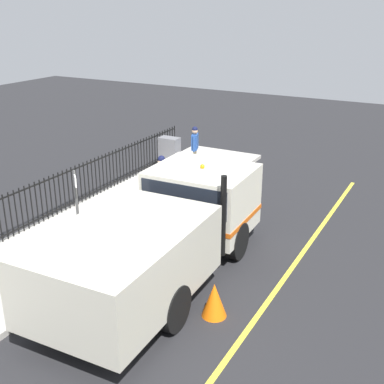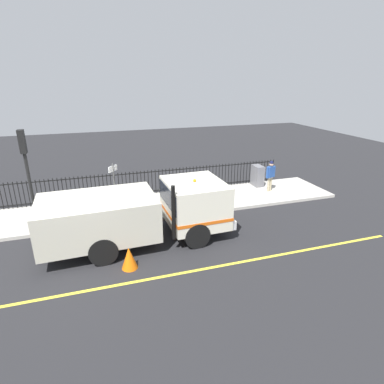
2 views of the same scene
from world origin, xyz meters
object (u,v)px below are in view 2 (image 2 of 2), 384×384
worker_standing (205,186)px  traffic_cone (129,258)px  utility_cabinet (258,176)px  street_sign (114,187)px  pedestrian_distant (271,173)px  work_truck (147,210)px  traffic_light_near (26,161)px

worker_standing → traffic_cone: worker_standing is taller
utility_cabinet → street_sign: bearing=106.7°
pedestrian_distant → street_sign: (-1.35, 8.07, 0.54)m
street_sign → pedestrian_distant: bearing=-80.5°
worker_standing → street_sign: 4.03m
pedestrian_distant → utility_cabinet: bearing=-99.8°
utility_cabinet → traffic_cone: (-5.78, 7.81, -0.34)m
worker_standing → street_sign: bearing=-23.0°
work_truck → traffic_cone: size_ratio=9.30×
traffic_cone → street_sign: 3.66m
worker_standing → work_truck: bearing=6.8°
traffic_light_near → traffic_cone: size_ratio=5.31×
pedestrian_distant → traffic_cone: bearing=11.3°
work_truck → pedestrian_distant: work_truck is taller
traffic_cone → pedestrian_distant: bearing=-59.2°
worker_standing → street_sign: size_ratio=0.70×
work_truck → worker_standing: (2.00, -3.00, -0.04)m
utility_cabinet → work_truck: bearing=120.7°
traffic_light_near → utility_cabinet: traffic_light_near is taller
worker_standing → utility_cabinet: worker_standing is taller
traffic_light_near → utility_cabinet: (2.21, -10.96, -2.24)m
work_truck → traffic_cone: work_truck is taller
pedestrian_distant → street_sign: street_sign is taller
utility_cabinet → traffic_cone: bearing=126.5°
work_truck → street_sign: size_ratio=2.77×
worker_standing → traffic_light_near: bearing=-26.0°
work_truck → traffic_light_near: (1.89, 4.07, 1.70)m
street_sign → worker_standing: bearing=-86.2°
work_truck → pedestrian_distant: bearing=111.7°
pedestrian_distant → street_sign: 8.20m
worker_standing → street_sign: street_sign is taller
traffic_light_near → worker_standing: bearing=90.0°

